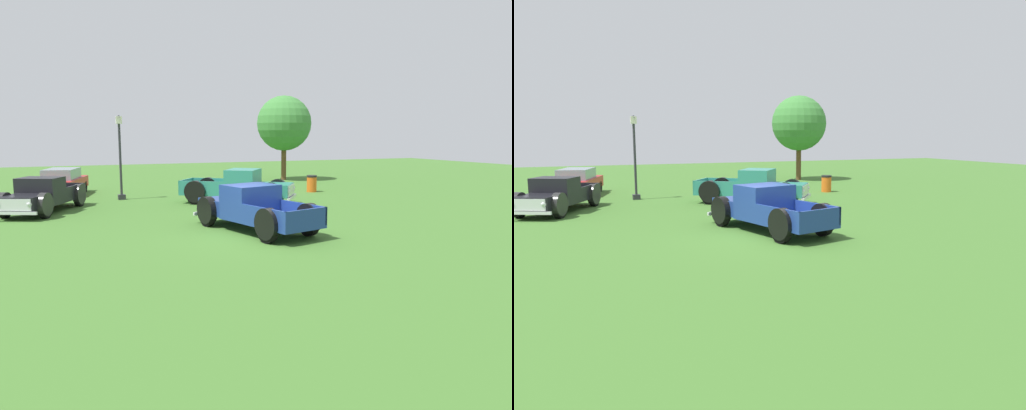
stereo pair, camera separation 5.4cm
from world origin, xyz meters
TOP-DOWN VIEW (x-y plane):
  - ground_plane at (0.00, 0.00)m, footprint 80.00×80.00m
  - pickup_truck_foreground at (0.32, 1.15)m, footprint 3.12×5.42m
  - pickup_truck_behind_left at (-6.44, 7.80)m, footprint 3.66×5.15m
  - pickup_truck_behind_right at (2.48, 7.18)m, footprint 5.41×4.69m
  - sedan_distant_a at (-5.46, 13.76)m, footprint 2.86×4.68m
  - lamp_post_near at (-2.75, 10.90)m, footprint 0.36×0.36m
  - trash_can at (7.74, 10.09)m, footprint 0.59×0.59m
  - oak_tree_east at (9.52, 17.46)m, footprint 3.90×3.90m

SIDE VIEW (x-z plane):
  - ground_plane at x=0.00m, z-range 0.00..0.00m
  - trash_can at x=7.74m, z-range 0.00..0.95m
  - pickup_truck_behind_left at x=-6.44m, z-range -0.03..1.46m
  - pickup_truck_foreground at x=0.32m, z-range -0.04..1.53m
  - sedan_distant_a at x=-5.46m, z-range 0.04..1.49m
  - pickup_truck_behind_right at x=2.48m, z-range -0.04..1.60m
  - lamp_post_near at x=-2.75m, z-range 0.10..4.33m
  - oak_tree_east at x=9.52m, z-range 1.04..7.04m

